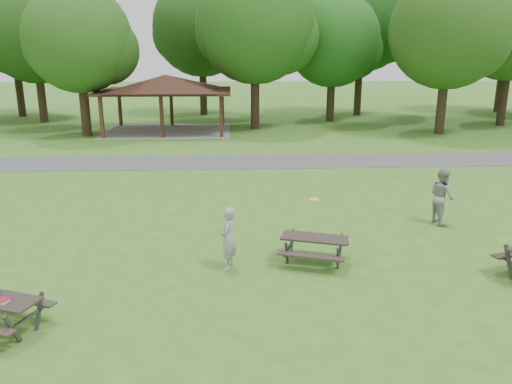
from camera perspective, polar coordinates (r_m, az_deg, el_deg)
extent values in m
plane|color=#396F1F|center=(11.37, -4.11, -11.98)|extent=(160.00, 160.00, 0.00)
cube|color=#48484B|center=(24.63, -3.51, 3.45)|extent=(120.00, 3.20, 0.02)
cube|color=#3D2716|center=(32.60, -17.24, 8.13)|extent=(0.22, 0.22, 2.60)
cube|color=#392415|center=(37.82, -15.28, 9.27)|extent=(0.22, 0.22, 2.60)
cube|color=#331C12|center=(31.89, -10.72, 8.41)|extent=(0.22, 0.22, 2.60)
cube|color=#352213|center=(37.21, -9.63, 9.50)|extent=(0.22, 0.22, 2.60)
cube|color=#391E14|center=(31.61, -3.99, 8.58)|extent=(0.22, 0.22, 2.60)
cube|color=#3A2615|center=(36.97, -3.85, 9.64)|extent=(0.22, 0.22, 2.60)
cube|color=black|center=(34.42, -10.25, 11.28)|extent=(8.60, 6.60, 0.16)
pyramid|color=black|center=(34.38, -10.30, 12.24)|extent=(7.01, 7.01, 1.00)
cube|color=gray|center=(34.72, -10.03, 6.89)|extent=(8.40, 6.40, 0.03)
cylinder|color=black|center=(41.72, -23.29, 9.98)|extent=(0.60, 0.60, 3.85)
sphere|color=#184012|center=(41.61, -24.05, 16.62)|extent=(7.80, 7.80, 7.80)
sphere|color=#144413|center=(41.30, -21.41, 15.81)|extent=(5.07, 5.07, 5.07)
sphere|color=#124013|center=(41.97, -26.11, 15.56)|extent=(4.68, 4.68, 4.68)
cylinder|color=black|center=(34.03, -18.97, 9.05)|extent=(0.60, 0.60, 3.50)
sphere|color=#1E4B15|center=(33.85, -19.63, 16.15)|extent=(6.60, 6.60, 6.60)
sphere|color=#194012|center=(33.76, -16.88, 15.26)|extent=(4.29, 4.29, 4.29)
sphere|color=#184012|center=(34.04, -21.85, 15.10)|extent=(3.96, 3.96, 3.96)
cylinder|color=black|center=(35.24, -0.11, 10.54)|extent=(0.60, 0.60, 4.02)
sphere|color=#1A4A15|center=(35.13, -0.11, 18.70)|extent=(8.00, 8.00, 8.00)
sphere|color=#194B15|center=(35.53, 2.90, 17.36)|extent=(5.20, 5.20, 5.20)
sphere|color=#164012|center=(34.87, -2.85, 17.72)|extent=(4.80, 4.80, 4.80)
cylinder|color=black|center=(39.48, 8.52, 10.51)|extent=(0.60, 0.60, 3.43)
sphere|color=#164D16|center=(39.32, 8.79, 16.81)|extent=(7.00, 7.00, 7.00)
sphere|color=#134213|center=(39.94, 10.96, 15.69)|extent=(4.55, 4.55, 4.55)
sphere|color=#144715|center=(38.86, 6.71, 16.13)|extent=(4.20, 4.20, 4.20)
cylinder|color=black|center=(35.02, 20.44, 9.32)|extent=(0.60, 0.60, 3.78)
sphere|color=#1D4614|center=(34.88, 21.21, 16.93)|extent=(7.40, 7.40, 7.40)
sphere|color=#1F4814|center=(35.82, 23.42, 15.47)|extent=(4.81, 4.81, 4.81)
sphere|color=#1C4112|center=(34.12, 18.89, 16.25)|extent=(4.44, 4.44, 4.44)
cylinder|color=black|center=(40.77, 26.43, 9.76)|extent=(0.60, 0.60, 4.20)
sphere|color=#154714|center=(39.72, 25.26, 16.41)|extent=(4.92, 4.92, 4.92)
cylinder|color=black|center=(46.03, -25.41, 10.52)|extent=(0.60, 0.60, 4.38)
sphere|color=#1E4714|center=(45.97, -26.20, 16.93)|extent=(8.00, 8.00, 8.00)
sphere|color=#1F4D16|center=(45.58, -23.77, 16.22)|extent=(5.20, 5.20, 5.20)
cylinder|color=black|center=(43.23, -6.05, 11.51)|extent=(0.60, 0.60, 4.13)
sphere|color=#174112|center=(43.15, -6.25, 18.23)|extent=(8.00, 8.00, 8.00)
sphere|color=#1B4413|center=(43.36, -3.71, 17.22)|extent=(5.20, 5.20, 5.20)
sphere|color=#184012|center=(43.04, -8.47, 17.36)|extent=(4.80, 4.80, 4.80)
cylinder|color=black|center=(43.50, 11.60, 11.59)|extent=(0.60, 0.60, 4.55)
sphere|color=#134213|center=(43.46, 12.02, 18.73)|extent=(8.40, 8.40, 8.40)
sphere|color=#173F12|center=(44.21, 14.33, 17.45)|extent=(5.46, 5.46, 5.46)
sphere|color=#134012|center=(42.85, 9.75, 18.04)|extent=(5.04, 5.04, 5.04)
cylinder|color=black|center=(49.69, 26.09, 10.66)|extent=(0.60, 0.60, 4.27)
sphere|color=#174714|center=(49.62, 26.84, 16.55)|extent=(8.00, 8.00, 8.00)
sphere|color=#1A4C15|center=(48.68, 25.16, 16.07)|extent=(4.80, 4.80, 4.80)
cube|color=#2F2822|center=(11.51, -25.38, -10.98)|extent=(1.64, 0.81, 0.04)
cube|color=#3E3F41|center=(10.57, -26.06, -13.91)|extent=(0.17, 0.35, 0.72)
cube|color=#3A3A3C|center=(11.00, -23.55, -12.38)|extent=(0.17, 0.35, 0.72)
cube|color=#464649|center=(10.77, -24.80, -13.01)|extent=(0.53, 1.29, 0.05)
cube|color=silver|center=(10.79, -26.96, -11.05)|extent=(0.24, 0.24, 0.06)
cube|color=#AE1320|center=(10.77, -26.98, -10.87)|extent=(0.25, 0.25, 0.01)
cube|color=#29231E|center=(12.90, 6.70, -5.22)|extent=(1.80, 1.15, 0.05)
cube|color=#302723|center=(12.49, 6.28, -7.29)|extent=(1.67, 0.75, 0.04)
cube|color=#2E2421|center=(13.51, 7.01, -5.49)|extent=(1.67, 0.75, 0.04)
cube|color=#39393B|center=(12.80, 3.53, -6.95)|extent=(0.16, 0.35, 0.73)
cube|color=#47474A|center=(13.44, 4.14, -5.82)|extent=(0.16, 0.35, 0.73)
cube|color=#3A3B3D|center=(13.11, 3.84, -6.26)|extent=(0.47, 1.32, 0.05)
cube|color=#404043|center=(12.64, 9.33, -7.46)|extent=(0.16, 0.35, 0.73)
cube|color=#414143|center=(13.28, 9.65, -6.29)|extent=(0.16, 0.35, 0.73)
cube|color=#39393B|center=(12.95, 9.50, -6.74)|extent=(0.47, 1.32, 0.05)
cube|color=#39393C|center=(13.57, 26.94, -7.17)|extent=(0.19, 0.40, 0.83)
cylinder|color=yellow|center=(13.43, 6.63, -0.84)|extent=(0.33, 0.33, 0.02)
imported|color=#9A9A9C|center=(12.45, -3.22, -5.32)|extent=(0.50, 0.66, 1.61)
imported|color=gray|center=(16.74, 20.47, -0.45)|extent=(0.80, 0.96, 1.77)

